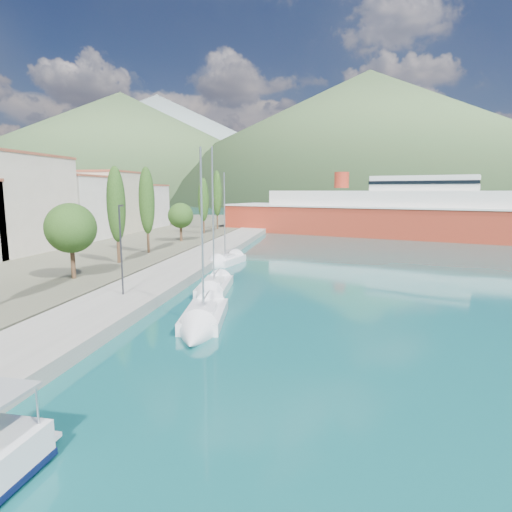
# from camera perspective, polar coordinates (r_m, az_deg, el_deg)

# --- Properties ---
(ground) EXTENTS (1400.00, 1400.00, 0.00)m
(ground) POSITION_cam_1_polar(r_m,az_deg,el_deg) (133.94, 7.41, 5.30)
(ground) COLOR #115253
(quay) EXTENTS (5.00, 88.00, 0.80)m
(quay) POSITION_cam_1_polar(r_m,az_deg,el_deg) (42.53, -9.39, -1.42)
(quay) COLOR gray
(quay) RESTS_ON ground
(hills_far) EXTENTS (1480.00, 900.00, 180.00)m
(hills_far) POSITION_cam_1_polar(r_m,az_deg,el_deg) (650.15, 21.88, 14.24)
(hills_far) COLOR slate
(hills_far) RESTS_ON ground
(hills_near) EXTENTS (1010.00, 520.00, 115.00)m
(hills_near) POSITION_cam_1_polar(r_m,az_deg,el_deg) (399.44, 23.55, 13.95)
(hills_near) COLOR #405B33
(hills_near) RESTS_ON ground
(town_buildings) EXTENTS (9.20, 69.20, 11.30)m
(town_buildings) POSITION_cam_1_polar(r_m,az_deg,el_deg) (62.41, -26.66, 5.75)
(town_buildings) COLOR beige
(town_buildings) RESTS_ON land_strip
(tree_row) EXTENTS (4.02, 65.84, 10.82)m
(tree_row) POSITION_cam_1_polar(r_m,az_deg,el_deg) (48.45, -15.44, 6.04)
(tree_row) COLOR #47301E
(tree_row) RESTS_ON land_strip
(lamp_posts) EXTENTS (0.15, 43.57, 6.06)m
(lamp_posts) POSITION_cam_1_polar(r_m,az_deg,el_deg) (31.46, -16.24, 1.59)
(lamp_posts) COLOR #2D2D33
(lamp_posts) RESTS_ON quay
(sailboat_near) EXTENTS (3.29, 7.97, 11.11)m
(sailboat_near) POSITION_cam_1_polar(r_m,az_deg,el_deg) (24.34, -7.54, -9.28)
(sailboat_near) COLOR silver
(sailboat_near) RESTS_ON ground
(sailboat_mid) EXTENTS (2.93, 8.43, 11.89)m
(sailboat_mid) POSITION_cam_1_polar(r_m,az_deg,el_deg) (31.91, -6.10, -4.93)
(sailboat_mid) COLOR silver
(sailboat_mid) RESTS_ON ground
(sailboat_far) EXTENTS (3.84, 7.52, 10.56)m
(sailboat_far) POSITION_cam_1_polar(r_m,az_deg,el_deg) (44.60, -4.95, -0.99)
(sailboat_far) COLOR silver
(sailboat_far) RESTS_ON ground
(ferry) EXTENTS (59.83, 31.24, 11.72)m
(ferry) POSITION_cam_1_polar(r_m,az_deg,el_deg) (78.11, 17.10, 5.22)
(ferry) COLOR #A12E1C
(ferry) RESTS_ON ground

